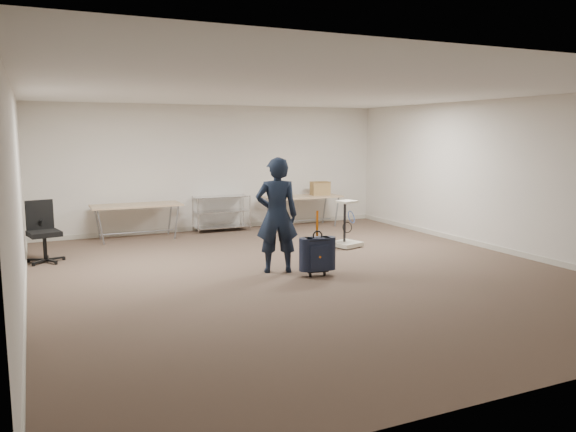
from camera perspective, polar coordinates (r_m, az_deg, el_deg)
name	(u,v)px	position (r m, az deg, el deg)	size (l,w,h in m)	color
ground	(304,272)	(8.89, 1.66, -5.75)	(9.00, 9.00, 0.00)	#4D3B2E
room_shell	(270,253)	(10.11, -1.81, -3.74)	(8.00, 9.00, 9.00)	silver
folding_table_left	(136,207)	(11.93, -15.14, 0.89)	(1.80, 0.75, 0.73)	#A08462
folding_table_right	(302,198)	(13.09, 1.48, 1.82)	(1.80, 0.75, 0.73)	#A08462
wire_shelf	(221,212)	(12.65, -6.78, 0.45)	(1.22, 0.47, 0.80)	silver
person	(277,215)	(8.75, -1.14, 0.07)	(0.66, 0.43, 1.81)	black
suitcase	(317,254)	(8.60, 3.00, -3.89)	(0.40, 0.26, 1.01)	#161B33
office_chair	(44,244)	(10.41, -23.53, -2.59)	(0.63, 0.63, 1.05)	black
equipment_cart	(346,235)	(10.88, 5.95, -1.91)	(0.61, 0.61, 0.90)	beige
cardboard_box	(320,188)	(13.32, 3.28, 2.83)	(0.42, 0.32, 0.32)	olive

